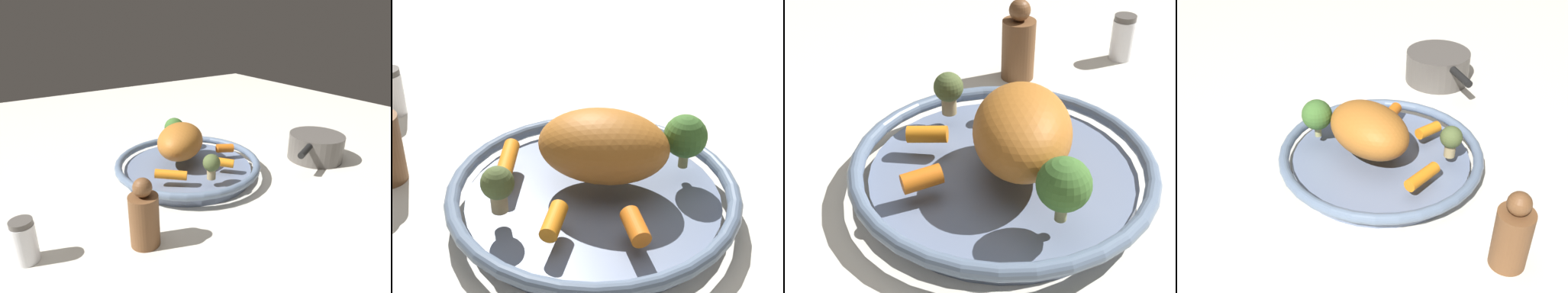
% 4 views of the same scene
% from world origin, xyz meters
% --- Properties ---
extents(ground_plane, '(2.12, 2.12, 0.00)m').
position_xyz_m(ground_plane, '(0.00, 0.00, 0.00)').
color(ground_plane, silver).
extents(serving_bowl, '(0.35, 0.35, 0.04)m').
position_xyz_m(serving_bowl, '(0.00, 0.00, 0.02)').
color(serving_bowl, slate).
rests_on(serving_bowl, ground_plane).
extents(roast_chicken_piece, '(0.19, 0.19, 0.08)m').
position_xyz_m(roast_chicken_piece, '(0.02, 0.01, 0.08)').
color(roast_chicken_piece, '#B26927').
rests_on(roast_chicken_piece, serving_bowl).
extents(baby_carrot_left, '(0.06, 0.07, 0.02)m').
position_xyz_m(baby_carrot_left, '(-0.07, 0.09, 0.05)').
color(baby_carrot_left, orange).
rests_on(baby_carrot_left, serving_bowl).
extents(baby_carrot_back, '(0.04, 0.05, 0.03)m').
position_xyz_m(baby_carrot_back, '(-0.02, -0.10, 0.05)').
color(baby_carrot_back, orange).
rests_on(baby_carrot_back, serving_bowl).
extents(baby_carrot_right, '(0.05, 0.05, 0.02)m').
position_xyz_m(baby_carrot_right, '(-0.08, -0.05, 0.05)').
color(baby_carrot_right, orange).
rests_on(baby_carrot_right, serving_bowl).
extents(broccoli_floret_large, '(0.05, 0.05, 0.07)m').
position_xyz_m(broccoli_floret_large, '(0.11, -0.03, 0.08)').
color(broccoli_floret_large, tan).
rests_on(broccoli_floret_large, serving_bowl).
extents(broccoli_floret_edge, '(0.04, 0.04, 0.06)m').
position_xyz_m(broccoli_floret_edge, '(-0.12, 0.02, 0.08)').
color(broccoli_floret_edge, tan).
rests_on(broccoli_floret_edge, serving_bowl).
extents(salt_shaker, '(0.04, 0.04, 0.08)m').
position_xyz_m(salt_shaker, '(-0.12, 0.39, 0.04)').
color(salt_shaker, white).
rests_on(salt_shaker, ground_plane).
extents(pepper_mill, '(0.05, 0.05, 0.13)m').
position_xyz_m(pepper_mill, '(-0.19, 0.21, 0.05)').
color(pepper_mill, brown).
rests_on(pepper_mill, ground_plane).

